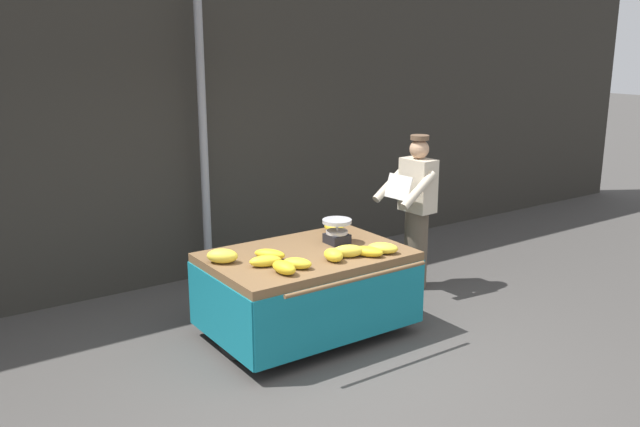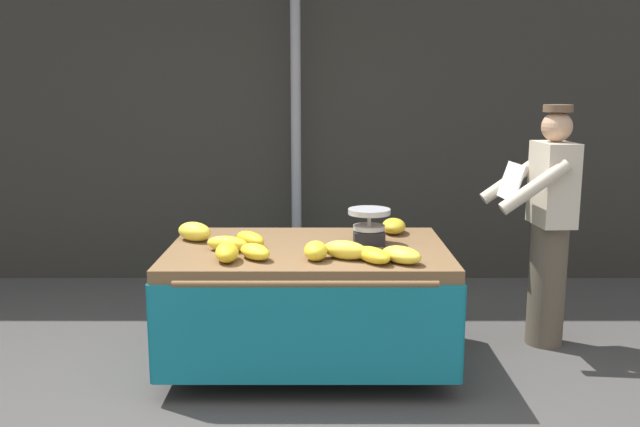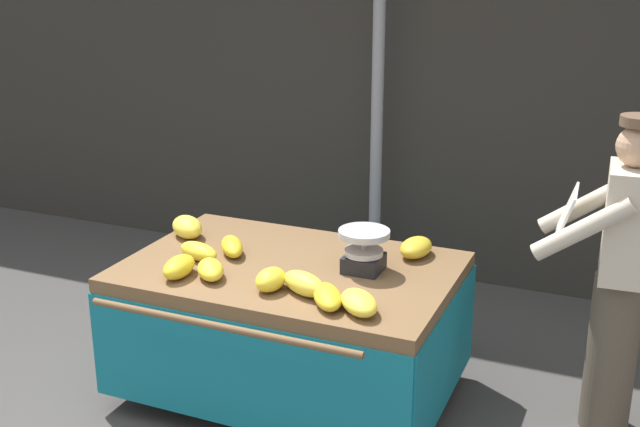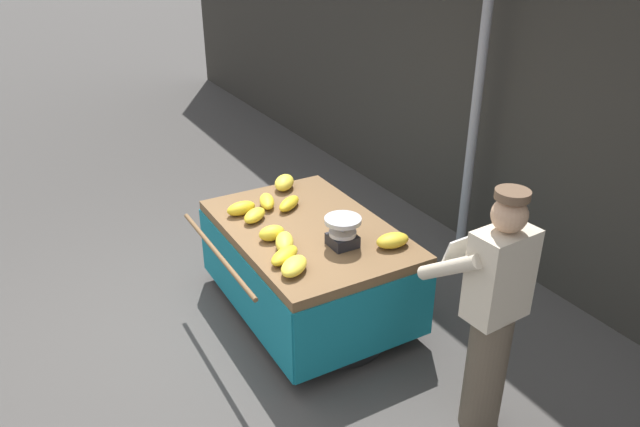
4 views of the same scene
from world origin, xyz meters
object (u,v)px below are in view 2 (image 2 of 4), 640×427
Objects in this scene: banana_cart at (305,277)px; vendor_person at (545,225)px; banana_bunch_2 at (391,226)px; banana_bunch_4 at (224,253)px; banana_bunch_3 at (225,244)px; weighing_scale at (366,226)px; banana_bunch_7 at (343,250)px; banana_bunch_5 at (248,239)px; banana_bunch_6 at (370,255)px; banana_bunch_8 at (399,255)px; banana_bunch_0 at (253,252)px; street_pole at (293,113)px; banana_bunch_9 at (313,251)px; banana_bunch_1 at (192,232)px.

vendor_person is (1.69, 0.38, 0.27)m from banana_cart.
banana_bunch_4 is at bearing -144.01° from banana_bunch_2.
banana_bunch_4 reaches higher than banana_bunch_2.
banana_cart is at bearing 13.67° from banana_bunch_3.
weighing_scale is 0.16× the size of vendor_person.
weighing_scale reaches higher than banana_bunch_7.
banana_bunch_3 is at bearing 165.00° from banana_bunch_7.
banana_bunch_2 reaches higher than banana_bunch_5.
banana_bunch_6 is 0.17m from banana_bunch_8.
banana_bunch_0 is 0.88× the size of banana_bunch_6.
banana_bunch_7 reaches higher than banana_cart.
weighing_scale is (0.54, -1.74, -0.67)m from street_pole.
banana_bunch_9 is (0.05, -0.34, 0.26)m from banana_cart.
banana_bunch_7 is (0.54, 0.00, 0.01)m from banana_bunch_0.
banana_bunch_4 is at bearing 178.35° from banana_bunch_6.
banana_bunch_2 is at bearing 35.99° from banana_bunch_4.
banana_bunch_4 is (-0.34, -2.20, -0.73)m from street_pole.
banana_bunch_1 is 1.12m from banana_bunch_7.
banana_bunch_7 is (0.61, -0.35, 0.01)m from banana_bunch_5.
street_pole is 11.51× the size of banana_bunch_8.
banana_bunch_9 is at bearing -129.25° from weighing_scale.
street_pole reaches higher than banana_bunch_7.
street_pole is 11.27× the size of banana_bunch_7.
banana_bunch_7 is (-0.16, 0.08, 0.01)m from banana_bunch_6.
weighing_scale is 0.56m from banana_bunch_9.
vendor_person is at bearing 12.83° from banana_bunch_3.
banana_bunch_1 reaches higher than banana_bunch_4.
banana_bunch_0 is at bearing -179.67° from banana_bunch_7.
vendor_person is at bearing 12.58° from banana_cart.
banana_cart is at bearing 134.44° from banana_bunch_6.
banana_bunch_9 is at bearing -81.12° from banana_cart.
street_pole is 1.75× the size of banana_cart.
banana_bunch_9 is (0.43, -0.37, 0.01)m from banana_bunch_5.
street_pole is at bearing 94.29° from banana_cart.
banana_bunch_6 is at bearing -26.32° from banana_bunch_1.
banana_bunch_6 is at bearing -28.95° from banana_bunch_5.
banana_bunch_9 is at bearing 3.57° from banana_bunch_4.
vendor_person reaches higher than banana_bunch_3.
weighing_scale is at bearing 12.91° from banana_bunch_3.
weighing_scale is at bearing 11.95° from banana_cart.
street_pole is 2.44m from vendor_person.
banana_bunch_0 reaches higher than banana_cart.
banana_bunch_9 reaches higher than banana_bunch_6.
banana_bunch_5 is (-0.24, -1.80, -0.74)m from street_pole.
banana_cart is at bearing -167.42° from vendor_person.
banana_cart is 0.52m from banana_bunch_0.
banana_bunch_8 reaches higher than banana_cart.
banana_bunch_6 reaches higher than banana_cart.
vendor_person is at bearing 4.72° from banana_bunch_1.
banana_bunch_1 reaches higher than banana_bunch_7.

